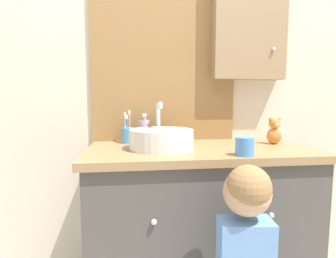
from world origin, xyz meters
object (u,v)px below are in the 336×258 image
sink_basin (162,138)px  toothbrush_holder (128,134)px  drinking_cup (245,146)px  soap_dispenser (144,131)px  teddy_bear (274,131)px

sink_basin → toothbrush_holder: bearing=132.2°
sink_basin → drinking_cup: bearing=-32.5°
sink_basin → soap_dispenser: sink_basin is taller
toothbrush_holder → teddy_bear: bearing=-9.4°
soap_dispenser → teddy_bear: size_ratio=1.12×
sink_basin → soap_dispenser: 0.21m
toothbrush_holder → soap_dispenser: size_ratio=1.11×
toothbrush_holder → teddy_bear: toothbrush_holder is taller
teddy_bear → drinking_cup: size_ratio=1.84×
sink_basin → toothbrush_holder: (-0.17, 0.19, -0.00)m
sink_basin → toothbrush_holder: size_ratio=2.04×
toothbrush_holder → drinking_cup: size_ratio=2.29×
soap_dispenser → teddy_bear: 0.70m
teddy_bear → toothbrush_holder: bearing=170.6°
toothbrush_holder → soap_dispenser: 0.09m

